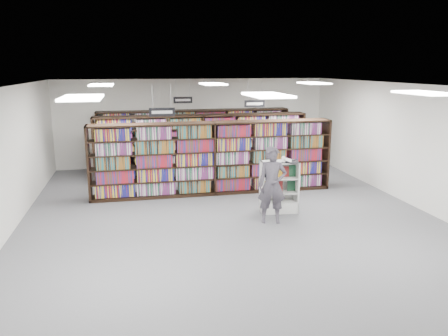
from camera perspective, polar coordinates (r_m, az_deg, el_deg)
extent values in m
plane|color=#515257|center=(11.00, 0.56, -6.17)|extent=(12.00, 12.00, 0.00)
cube|color=white|center=(10.40, 0.60, 10.73)|extent=(10.00, 12.00, 0.10)
cube|color=white|center=(16.42, -3.99, 5.96)|extent=(10.00, 0.10, 3.20)
cube|color=white|center=(5.13, 15.56, -10.69)|extent=(10.00, 0.10, 3.20)
cube|color=white|center=(10.70, -26.57, 0.76)|extent=(0.10, 12.00, 3.20)
cube|color=white|center=(12.64, 23.33, 2.77)|extent=(0.10, 12.00, 3.20)
cube|color=black|center=(12.61, -1.40, 1.29)|extent=(7.00, 0.60, 2.10)
cube|color=maroon|center=(12.61, -1.40, 1.29)|extent=(6.88, 0.42, 1.98)
cube|color=black|center=(14.55, -2.85, 2.86)|extent=(7.00, 0.60, 2.10)
cube|color=maroon|center=(14.55, -2.85, 2.86)|extent=(6.88, 0.42, 1.98)
cube|color=black|center=(16.21, -3.81, 3.90)|extent=(7.00, 0.60, 2.10)
cube|color=maroon|center=(16.21, -3.81, 3.90)|extent=(6.88, 0.42, 1.98)
cylinder|color=#B2B2B7|center=(11.18, -9.34, 9.23)|extent=(0.01, 0.01, 0.58)
cylinder|color=#B2B2B7|center=(11.21, -6.98, 9.32)|extent=(0.01, 0.01, 0.58)
cube|color=black|center=(11.22, -8.09, 7.24)|extent=(0.65, 0.02, 0.22)
cube|color=silver|center=(11.21, -8.09, 7.23)|extent=(0.52, 0.00, 0.08)
cylinder|color=#B2B2B7|center=(13.63, 3.12, 10.05)|extent=(0.01, 0.01, 0.58)
cylinder|color=#B2B2B7|center=(13.75, 4.98, 10.04)|extent=(0.01, 0.01, 0.58)
cube|color=black|center=(13.71, 4.02, 8.38)|extent=(0.65, 0.02, 0.22)
cube|color=silver|center=(13.70, 4.04, 8.37)|extent=(0.52, 0.00, 0.08)
cylinder|color=#B2B2B7|center=(15.23, -6.29, 10.31)|extent=(0.01, 0.01, 0.58)
cylinder|color=#B2B2B7|center=(15.29, -4.56, 10.35)|extent=(0.01, 0.01, 0.58)
cube|color=black|center=(15.28, -5.39, 8.83)|extent=(0.65, 0.02, 0.22)
cube|color=silver|center=(15.27, -5.39, 8.83)|extent=(0.52, 0.00, 0.08)
cube|color=white|center=(7.19, -18.06, 8.72)|extent=(0.60, 1.20, 0.04)
cube|color=white|center=(7.50, 5.66, 9.45)|extent=(0.60, 1.20, 0.04)
cube|color=white|center=(8.88, 24.69, 8.89)|extent=(0.60, 1.20, 0.04)
cube|color=white|center=(12.17, -15.71, 10.40)|extent=(0.60, 1.20, 0.04)
cube|color=white|center=(12.36, -1.45, 10.91)|extent=(0.60, 1.20, 0.04)
cube|color=white|center=(13.24, 11.66, 10.80)|extent=(0.60, 1.20, 0.04)
cube|color=white|center=(11.31, 7.13, -4.98)|extent=(0.98, 0.55, 0.28)
cube|color=white|center=(11.07, 4.94, -2.53)|extent=(0.08, 0.47, 1.32)
cube|color=white|center=(11.28, 9.43, -2.37)|extent=(0.08, 0.47, 1.32)
cube|color=white|center=(11.37, 6.95, -2.16)|extent=(0.94, 0.12, 1.32)
cube|color=white|center=(11.01, 7.30, 0.77)|extent=(0.98, 0.55, 0.03)
cube|color=white|center=(11.20, 7.19, -3.15)|extent=(0.90, 0.51, 0.02)
cube|color=white|center=(11.10, 7.24, -1.28)|extent=(0.90, 0.51, 0.02)
cube|color=black|center=(11.04, 5.44, -0.50)|extent=(0.19, 0.09, 0.28)
cube|color=#142436|center=(11.07, 6.33, -0.48)|extent=(0.19, 0.09, 0.28)
cube|color=gold|center=(11.11, 7.21, -0.45)|extent=(0.19, 0.09, 0.28)
cube|color=maroon|center=(11.16, 8.08, -0.43)|extent=(0.19, 0.09, 0.28)
cube|color=#19482C|center=(11.20, 8.94, -0.40)|extent=(0.19, 0.09, 0.28)
cube|color=gold|center=(11.14, 5.50, -2.43)|extent=(0.21, 0.08, 0.26)
cube|color=maroon|center=(11.21, 7.15, -2.37)|extent=(0.21, 0.08, 0.26)
cube|color=#19482C|center=(11.29, 8.78, -2.31)|extent=(0.21, 0.08, 0.26)
cube|color=black|center=(11.01, 7.88, 0.88)|extent=(0.79, 0.61, 0.02)
cube|color=white|center=(10.95, 7.06, 0.90)|extent=(0.42, 0.45, 0.06)
cube|color=white|center=(11.06, 8.69, 0.97)|extent=(0.41, 0.45, 0.08)
cylinder|color=white|center=(10.99, 7.79, 1.14)|extent=(0.21, 0.37, 0.10)
imported|color=#4E4A54|center=(10.32, 6.31, -2.24)|extent=(0.75, 0.58, 1.83)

